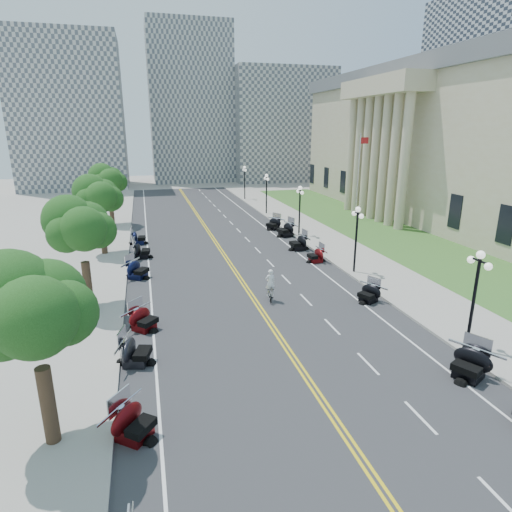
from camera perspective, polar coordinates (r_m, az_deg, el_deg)
ground at (r=26.75m, az=0.23°, el=-6.54°), size 160.00×160.00×0.00m
road at (r=35.93m, az=-3.88°, el=-0.43°), size 16.00×90.00×0.01m
centerline_yellow_a at (r=35.90m, az=-4.07°, el=-0.43°), size 0.12×90.00×0.00m
centerline_yellow_b at (r=35.95m, az=-3.69°, el=-0.40°), size 0.12×90.00×0.00m
edge_line_north at (r=37.59m, az=5.74°, el=0.31°), size 0.12×90.00×0.00m
edge_line_south at (r=35.36m, az=-14.12°, el=-1.18°), size 0.12×90.00×0.00m
lane_dash_2 at (r=16.19m, az=30.11°, el=-26.57°), size 0.12×2.00×0.00m
lane_dash_3 at (r=18.45m, az=21.05°, el=-19.42°), size 0.12×2.00×0.00m
lane_dash_4 at (r=21.22m, az=14.71°, el=-13.69°), size 0.12×2.00×0.00m
lane_dash_5 at (r=24.34m, az=10.11°, el=-9.25°), size 0.12×2.00×0.00m
lane_dash_6 at (r=27.68m, az=6.68°, el=-5.81°), size 0.12×2.00×0.00m
lane_dash_7 at (r=31.18m, az=4.03°, el=-3.11°), size 0.12×2.00×0.00m
lane_dash_8 at (r=34.79m, az=1.93°, el=-0.96°), size 0.12×2.00×0.00m
lane_dash_9 at (r=38.48m, az=0.23°, el=0.79°), size 0.12×2.00×0.00m
lane_dash_10 at (r=42.22m, az=-1.17°, el=2.22°), size 0.12×2.00×0.00m
lane_dash_11 at (r=46.01m, az=-2.34°, el=3.42°), size 0.12×2.00×0.00m
lane_dash_12 at (r=49.83m, az=-3.34°, el=4.44°), size 0.12×2.00×0.00m
lane_dash_13 at (r=53.67m, az=-4.19°, el=5.31°), size 0.12×2.00×0.00m
lane_dash_14 at (r=57.54m, az=-4.93°, el=6.06°), size 0.12×2.00×0.00m
lane_dash_15 at (r=61.42m, az=-5.59°, el=6.72°), size 0.12×2.00×0.00m
lane_dash_16 at (r=65.32m, az=-6.16°, el=7.30°), size 0.12×2.00×0.00m
lane_dash_17 at (r=69.23m, az=-6.67°, el=7.81°), size 0.12×2.00×0.00m
lane_dash_18 at (r=73.15m, az=-7.13°, el=8.27°), size 0.12×2.00×0.00m
lane_dash_19 at (r=77.08m, az=-7.54°, el=8.68°), size 0.12×2.00×0.00m
sidewalk_north at (r=39.15m, az=11.38°, el=0.83°), size 5.00×90.00×0.15m
sidewalk_south at (r=35.58m, az=-20.72°, el=-1.55°), size 5.00×90.00×0.15m
lawn at (r=49.22m, az=14.70°, el=3.81°), size 9.00×60.00×0.10m
civic_building at (r=59.72m, az=26.02°, el=13.47°), size 26.00×51.00×17.80m
distant_block_a at (r=86.58m, az=-23.52°, el=16.99°), size 18.00×14.00×26.00m
distant_block_b at (r=92.44m, az=-8.76°, el=19.25°), size 16.00×12.00×30.00m
distant_block_c at (r=93.17m, az=3.14°, el=16.93°), size 20.00×14.00×22.00m
street_lamp_1 at (r=23.12m, az=27.01°, el=-5.33°), size 0.50×1.20×4.90m
street_lamp_2 at (r=32.51m, az=13.18°, el=2.08°), size 0.50×1.20×4.90m
street_lamp_3 at (r=43.21m, az=5.83°, el=5.99°), size 0.50×1.20×4.90m
street_lamp_4 at (r=54.45m, az=1.40°, el=8.28°), size 0.50×1.20×4.90m
street_lamp_5 at (r=65.96m, az=-1.52°, el=9.75°), size 0.50×1.20×4.90m
flagpole at (r=52.12m, az=13.45°, el=10.12°), size 1.10×0.20×10.00m
tree_1 at (r=15.37m, az=-27.46°, el=-7.48°), size 4.80×4.80×9.20m
tree_2 at (r=26.65m, az=-22.24°, el=2.86°), size 4.80×4.80×9.20m
tree_3 at (r=38.37m, az=-20.15°, el=6.98°), size 4.80×4.80×9.20m
tree_4 at (r=50.22m, az=-19.03°, el=9.15°), size 4.80×4.80×9.20m
motorcycle_n_3 at (r=21.33m, az=26.62°, el=-12.61°), size 2.87×2.87×1.48m
motorcycle_n_5 at (r=27.91m, az=14.80°, el=-4.74°), size 2.37×2.37×1.24m
motorcycle_n_7 at (r=35.28m, az=7.98°, el=0.20°), size 1.93×1.93×1.28m
motorcycle_n_8 at (r=38.59m, az=5.69°, el=1.88°), size 2.28×2.28×1.49m
motorcycle_n_9 at (r=43.37m, az=3.98°, el=3.62°), size 2.68×2.68×1.57m
motorcycle_n_10 at (r=46.37m, az=2.32°, el=4.40°), size 2.76×2.76×1.40m
motorcycle_s_3 at (r=16.63m, az=-16.00°, el=-20.40°), size 2.78×2.78×1.39m
motorcycle_s_4 at (r=20.95m, az=-15.77°, el=-12.00°), size 2.51×2.51×1.42m
motorcycle_s_5 at (r=24.15m, az=-14.75°, el=-8.02°), size 2.75×2.75×1.36m
motorcycle_s_7 at (r=32.31m, az=-15.53°, el=-1.65°), size 2.86×2.86×1.45m
motorcycle_s_8 at (r=37.24m, az=-15.00°, el=0.80°), size 2.24×2.24×1.44m
motorcycle_s_9 at (r=41.88m, az=-15.44°, el=2.48°), size 2.14×2.14×1.42m
bicycle at (r=27.21m, az=1.90°, el=-5.06°), size 0.75×1.63×0.95m
cyclist_rider at (r=26.74m, az=1.93°, el=-2.37°), size 0.64×0.42×1.76m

